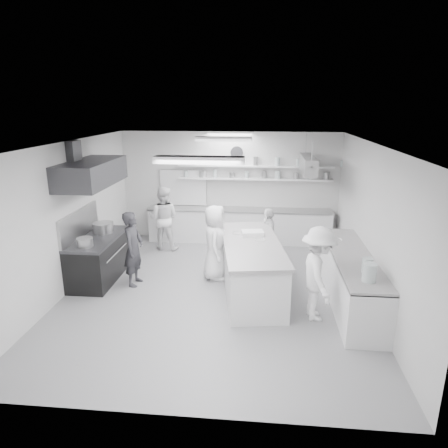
# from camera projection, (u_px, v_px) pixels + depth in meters

# --- Properties ---
(floor) EXTENTS (6.00, 7.00, 0.02)m
(floor) POSITION_uv_depth(u_px,v_px,m) (215.00, 292.00, 8.33)
(floor) COLOR gray
(floor) RESTS_ON ground
(ceiling) EXTENTS (6.00, 7.00, 0.02)m
(ceiling) POSITION_uv_depth(u_px,v_px,m) (214.00, 143.00, 7.47)
(ceiling) COLOR silver
(ceiling) RESTS_ON wall_back
(wall_back) EXTENTS (6.00, 0.04, 3.00)m
(wall_back) POSITION_uv_depth(u_px,v_px,m) (229.00, 187.00, 11.24)
(wall_back) COLOR silver
(wall_back) RESTS_ON floor
(wall_front) EXTENTS (6.00, 0.04, 3.00)m
(wall_front) POSITION_uv_depth(u_px,v_px,m) (178.00, 307.00, 4.56)
(wall_front) COLOR silver
(wall_front) RESTS_ON floor
(wall_left) EXTENTS (0.04, 7.00, 3.00)m
(wall_left) POSITION_uv_depth(u_px,v_px,m) (68.00, 217.00, 8.18)
(wall_left) COLOR silver
(wall_left) RESTS_ON floor
(wall_right) EXTENTS (0.04, 7.00, 3.00)m
(wall_right) POSITION_uv_depth(u_px,v_px,m) (372.00, 226.00, 7.62)
(wall_right) COLOR silver
(wall_right) RESTS_ON floor
(stove) EXTENTS (0.80, 1.80, 0.90)m
(stove) POSITION_uv_depth(u_px,v_px,m) (99.00, 259.00, 8.82)
(stove) COLOR black
(stove) RESTS_ON floor
(exhaust_hood) EXTENTS (0.85, 2.00, 0.50)m
(exhaust_hood) POSITION_uv_depth(u_px,v_px,m) (91.00, 173.00, 8.28)
(exhaust_hood) COLOR #37373A
(exhaust_hood) RESTS_ON wall_left
(back_counter) EXTENTS (5.00, 0.60, 0.92)m
(back_counter) POSITION_uv_depth(u_px,v_px,m) (239.00, 226.00, 11.22)
(back_counter) COLOR white
(back_counter) RESTS_ON floor
(shelf_lower) EXTENTS (4.20, 0.26, 0.04)m
(shelf_lower) POSITION_uv_depth(u_px,v_px,m) (255.00, 179.00, 10.98)
(shelf_lower) COLOR white
(shelf_lower) RESTS_ON wall_back
(shelf_upper) EXTENTS (4.20, 0.26, 0.04)m
(shelf_upper) POSITION_uv_depth(u_px,v_px,m) (255.00, 166.00, 10.88)
(shelf_upper) COLOR white
(shelf_upper) RESTS_ON wall_back
(pass_through_window) EXTENTS (1.30, 0.04, 1.00)m
(pass_through_window) POSITION_uv_depth(u_px,v_px,m) (183.00, 188.00, 11.35)
(pass_through_window) COLOR black
(pass_through_window) RESTS_ON wall_back
(wall_clock) EXTENTS (0.32, 0.05, 0.32)m
(wall_clock) POSITION_uv_depth(u_px,v_px,m) (237.00, 152.00, 10.91)
(wall_clock) COLOR white
(wall_clock) RESTS_ON wall_back
(right_counter) EXTENTS (0.74, 3.30, 0.94)m
(right_counter) POSITION_uv_depth(u_px,v_px,m) (350.00, 279.00, 7.76)
(right_counter) COLOR white
(right_counter) RESTS_ON floor
(pot_rack) EXTENTS (0.30, 1.60, 0.40)m
(pot_rack) POSITION_uv_depth(u_px,v_px,m) (308.00, 165.00, 9.78)
(pot_rack) COLOR #A2A2A2
(pot_rack) RESTS_ON ceiling
(light_fixture_front) EXTENTS (1.30, 0.25, 0.10)m
(light_fixture_front) POSITION_uv_depth(u_px,v_px,m) (199.00, 160.00, 5.77)
(light_fixture_front) COLOR white
(light_fixture_front) RESTS_ON ceiling
(light_fixture_rear) EXTENTS (1.30, 0.25, 0.10)m
(light_fixture_rear) POSITION_uv_depth(u_px,v_px,m) (224.00, 139.00, 9.21)
(light_fixture_rear) COLOR white
(light_fixture_rear) RESTS_ON ceiling
(prep_island) EXTENTS (1.43, 2.89, 1.02)m
(prep_island) POSITION_uv_depth(u_px,v_px,m) (251.00, 268.00, 8.18)
(prep_island) COLOR white
(prep_island) RESTS_ON floor
(stove_pot) EXTENTS (0.43, 0.43, 0.27)m
(stove_pot) POSITION_uv_depth(u_px,v_px,m) (103.00, 229.00, 8.97)
(stove_pot) COLOR #A2A2A2
(stove_pot) RESTS_ON stove
(cook_stove) EXTENTS (0.43, 0.61, 1.60)m
(cook_stove) POSITION_uv_depth(u_px,v_px,m) (133.00, 249.00, 8.45)
(cook_stove) COLOR #2D2C30
(cook_stove) RESTS_ON floor
(cook_back) EXTENTS (0.86, 0.69, 1.67)m
(cook_back) POSITION_uv_depth(u_px,v_px,m) (164.00, 218.00, 10.57)
(cook_back) COLOR white
(cook_back) RESTS_ON floor
(cook_island_left) EXTENTS (0.58, 0.84, 1.65)m
(cook_island_left) POSITION_uv_depth(u_px,v_px,m) (215.00, 242.00, 8.74)
(cook_island_left) COLOR white
(cook_island_left) RESTS_ON floor
(cook_island_right) EXTENTS (0.47, 0.88, 1.42)m
(cook_island_right) POSITION_uv_depth(u_px,v_px,m) (268.00, 238.00, 9.42)
(cook_island_right) COLOR white
(cook_island_right) RESTS_ON floor
(cook_right) EXTENTS (0.77, 1.17, 1.70)m
(cook_right) POSITION_uv_depth(u_px,v_px,m) (318.00, 274.00, 7.06)
(cook_right) COLOR white
(cook_right) RESTS_ON floor
(bowl_island_a) EXTENTS (0.28, 0.28, 0.06)m
(bowl_island_a) POSITION_uv_depth(u_px,v_px,m) (238.00, 234.00, 8.59)
(bowl_island_a) COLOR #A2A2A2
(bowl_island_a) RESTS_ON prep_island
(bowl_island_b) EXTENTS (0.22, 0.22, 0.06)m
(bowl_island_b) POSITION_uv_depth(u_px,v_px,m) (260.00, 241.00, 8.14)
(bowl_island_b) COLOR white
(bowl_island_b) RESTS_ON prep_island
(bowl_right) EXTENTS (0.22, 0.22, 0.05)m
(bowl_right) POSITION_uv_depth(u_px,v_px,m) (337.00, 241.00, 8.44)
(bowl_right) COLOR white
(bowl_right) RESTS_ON right_counter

